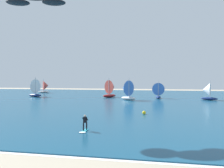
{
  "coord_description": "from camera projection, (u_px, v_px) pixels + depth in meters",
  "views": [
    {
      "loc": [
        3.97,
        -9.3,
        5.62
      ],
      "look_at": [
        -1.06,
        16.39,
        4.94
      ],
      "focal_mm": 38.22,
      "sensor_mm": 36.0,
      "label": 1
    }
  ],
  "objects": [
    {
      "name": "kitesurfer",
      "position": [
        85.0,
        125.0,
        24.62
      ],
      "size": [
        0.72,
        1.96,
        1.67
      ],
      "color": "#26B2CC",
      "rests_on": "ocean"
    },
    {
      "name": "shoreline_foam",
      "position": [
        126.0,
        159.0,
        16.48
      ],
      "size": [
        88.43,
        1.25,
        0.01
      ],
      "primitive_type": "cube",
      "color": "white",
      "rests_on": "ground"
    },
    {
      "name": "sailboat_anchored_offshore",
      "position": [
        46.0,
        87.0,
        87.57
      ],
      "size": [
        4.42,
        4.11,
        4.91
      ],
      "color": "white",
      "rests_on": "ocean"
    },
    {
      "name": "sailboat_near_shore",
      "position": [
        126.0,
        90.0,
        59.65
      ],
      "size": [
        4.91,
        4.56,
        5.45
      ],
      "color": "silver",
      "rests_on": "ocean"
    },
    {
      "name": "kite",
      "position": [
        36.0,
        0.0,
        28.83
      ],
      "size": [
        7.5,
        3.6,
        1.09
      ],
      "color": "black"
    },
    {
      "name": "ocean",
      "position": [
        143.0,
        100.0,
        60.77
      ],
      "size": [
        160.0,
        90.0,
        0.1
      ],
      "primitive_type": "cube",
      "color": "navy",
      "rests_on": "ground"
    },
    {
      "name": "sailboat_mid_right",
      "position": [
        111.0,
        88.0,
        67.59
      ],
      "size": [
        4.67,
        4.9,
        5.46
      ],
      "color": "maroon",
      "rests_on": "ocean"
    },
    {
      "name": "sailboat_leading",
      "position": [
        207.0,
        91.0,
        58.91
      ],
      "size": [
        4.2,
        3.69,
        4.72
      ],
      "color": "navy",
      "rests_on": "ocean"
    },
    {
      "name": "marker_buoy",
      "position": [
        144.0,
        113.0,
        35.87
      ],
      "size": [
        0.53,
        0.53,
        0.53
      ],
      "primitive_type": "sphere",
      "color": "yellow",
      "rests_on": "ocean"
    },
    {
      "name": "sailboat_center_horizon",
      "position": [
        158.0,
        90.0,
        64.19
      ],
      "size": [
        3.4,
        4.0,
        4.64
      ],
      "color": "navy",
      "rests_on": "ocean"
    },
    {
      "name": "sailboat_mid_left",
      "position": [
        33.0,
        88.0,
        69.51
      ],
      "size": [
        5.03,
        4.45,
        5.65
      ],
      "color": "navy",
      "rests_on": "ocean"
    }
  ]
}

